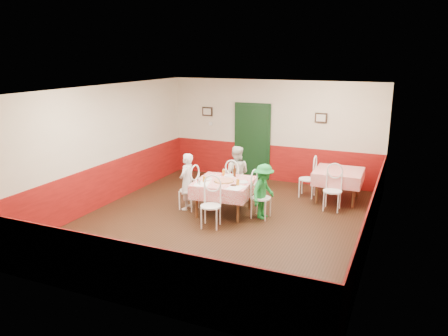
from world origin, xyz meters
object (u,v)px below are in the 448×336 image
at_px(diner_left, 187,182).
at_px(glass_c, 224,173).
at_px(chair_left, 189,190).
at_px(pizza, 224,181).
at_px(wallet, 233,185).
at_px(chair_right, 261,198).
at_px(chair_far, 235,184).
at_px(diner_far, 236,174).
at_px(main_table, 224,197).
at_px(glass_a, 204,179).
at_px(chair_near, 211,206).
at_px(beer_bottle, 235,172).
at_px(diner_right, 264,191).
at_px(second_table, 338,186).
at_px(chair_second_b, 333,191).
at_px(chair_second_a, 307,179).
at_px(glass_b, 238,182).

bearing_deg(diner_left, glass_c, 121.59).
distance_m(chair_left, pizza, 0.93).
bearing_deg(wallet, chair_right, 28.85).
distance_m(chair_far, diner_far, 0.24).
distance_m(main_table, glass_a, 0.63).
relative_size(chair_near, glass_c, 7.10).
height_order(beer_bottle, wallet, beer_bottle).
bearing_deg(pizza, chair_right, 9.34).
bearing_deg(diner_right, chair_near, 148.02).
bearing_deg(beer_bottle, glass_a, -122.29).
xyz_separation_m(chair_left, diner_far, (0.77, 0.97, 0.23)).
height_order(main_table, pizza, pizza).
distance_m(beer_bottle, diner_far, 0.55).
relative_size(main_table, chair_far, 1.36).
xyz_separation_m(chair_right, diner_left, (-1.74, -0.15, 0.20)).
relative_size(second_table, chair_second_b, 1.24).
bearing_deg(chair_second_a, diner_right, -17.12).
bearing_deg(chair_far, chair_second_b, -165.24).
xyz_separation_m(second_table, chair_far, (-2.25, -1.08, 0.08)).
bearing_deg(pizza, diner_far, 95.95).
relative_size(chair_second_b, beer_bottle, 3.83).
bearing_deg(main_table, diner_left, -175.24).
relative_size(chair_right, diner_far, 0.66).
bearing_deg(glass_c, diner_left, -146.40).
xyz_separation_m(chair_second_b, wallet, (-1.85, -1.44, 0.32)).
bearing_deg(second_table, chair_second_b, -90.00).
height_order(glass_c, wallet, glass_c).
bearing_deg(chair_second_a, main_table, -37.65).
bearing_deg(beer_bottle, chair_left, -152.79).
xyz_separation_m(chair_right, beer_bottle, (-0.76, 0.34, 0.43)).
bearing_deg(second_table, glass_c, -147.23).
relative_size(glass_b, diner_far, 0.09).
height_order(chair_second_b, glass_b, chair_second_b).
bearing_deg(chair_second_b, chair_near, -137.24).
height_order(main_table, beer_bottle, beer_bottle).
relative_size(chair_left, chair_right, 1.00).
height_order(glass_a, glass_b, same).
relative_size(chair_right, glass_a, 6.95).
bearing_deg(chair_left, beer_bottle, 120.85).
bearing_deg(diner_left, glass_a, 67.77).
xyz_separation_m(chair_left, chair_far, (0.78, 0.92, 0.00)).
bearing_deg(glass_b, diner_right, 29.40).
height_order(chair_second_a, diner_right, diner_right).
xyz_separation_m(chair_near, diner_right, (0.83, 0.92, 0.15)).
distance_m(chair_near, wallet, 0.71).
bearing_deg(chair_far, wallet, 116.59).
bearing_deg(chair_far, chair_second_a, -137.88).
xyz_separation_m(pizza, diner_left, (-0.92, -0.01, -0.12)).
bearing_deg(glass_a, glass_c, 76.34).
height_order(chair_left, chair_far, same).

